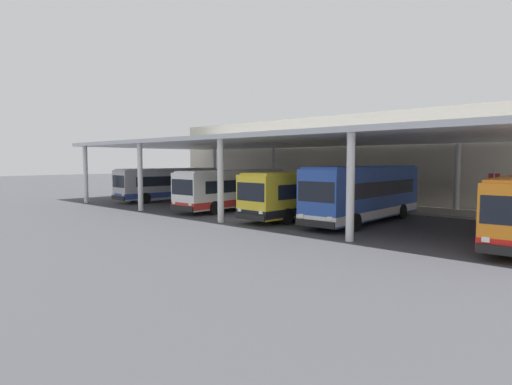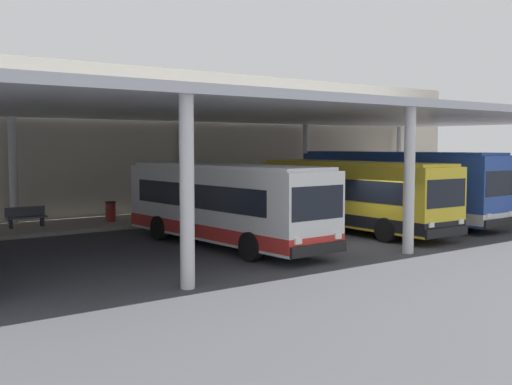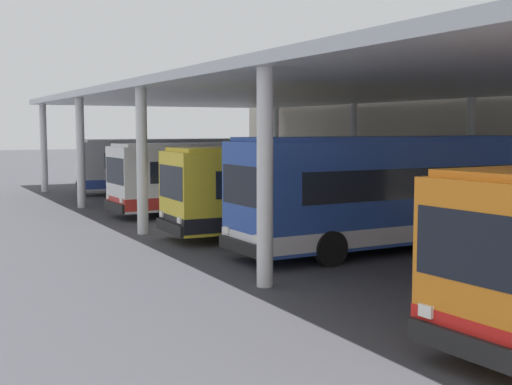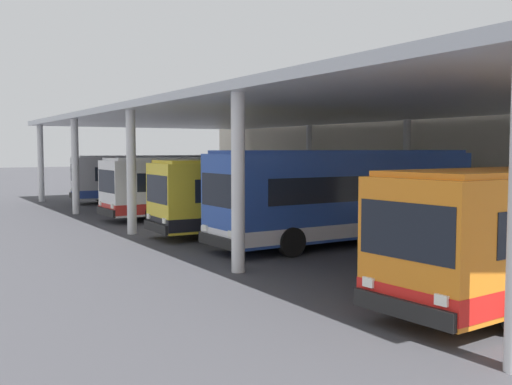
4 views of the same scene
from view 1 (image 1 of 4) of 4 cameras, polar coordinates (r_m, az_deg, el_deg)
The scene contains 11 objects.
ground_plane at distance 28.55m, azimuth -1.12°, elevation -3.53°, with size 200.00×200.00×0.00m, color #3D3D42.
platform_kerb at distance 37.85m, azimuth 11.27°, elevation -1.53°, with size 42.00×4.50×0.18m, color #A39E93.
station_building_facade at distance 40.47m, azimuth 13.76°, elevation 4.51°, with size 48.00×1.60×8.23m, color beige.
canopy_shelter at distance 32.51m, azimuth 5.63°, elevation 6.76°, with size 40.00×17.00×5.55m.
bus_nearest_bay at distance 42.19m, azimuth -11.83°, elevation 1.19°, with size 3.20×10.67×3.17m.
bus_second_bay at distance 33.51m, azimuth -3.10°, elevation 0.48°, with size 2.93×10.60×3.17m.
bus_middle_bay at distance 28.90m, azimuth 6.55°, elevation -0.16°, with size 2.94×10.60×3.17m.
bus_far_bay at distance 27.42m, azimuth 14.55°, elevation -0.12°, with size 2.90×11.38×3.57m.
bench_waiting at distance 43.34m, azimuth 0.86°, elevation 0.04°, with size 1.80×0.45×0.92m.
trash_bin at distance 40.57m, azimuth 4.78°, elevation -0.24°, with size 0.52×0.52×0.98m.
banner_sign at distance 32.26m, azimuth 29.61°, elevation 0.35°, with size 0.70×0.12×3.20m.
Camera 1 is at (19.54, -20.45, 3.91)m, focal length 29.39 mm.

